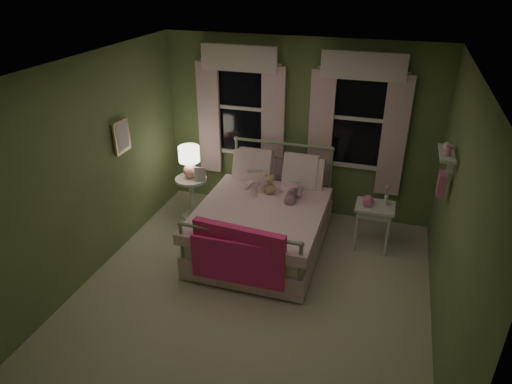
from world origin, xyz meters
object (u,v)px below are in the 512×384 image
(child_left, at_px, (253,169))
(nightstand_right, at_px, (375,212))
(child_right, at_px, (293,172))
(table_lamp, at_px, (189,159))
(nightstand_left, at_px, (192,192))
(bed, at_px, (264,222))
(teddy_bear, at_px, (270,186))

(child_left, xyz_separation_m, nightstand_right, (1.67, -0.02, -0.38))
(child_right, distance_m, table_lamp, 1.53)
(child_left, bearing_deg, nightstand_left, -18.99)
(table_lamp, height_order, nightstand_right, table_lamp)
(bed, height_order, teddy_bear, bed)
(child_right, bearing_deg, nightstand_left, -5.17)
(nightstand_left, bearing_deg, nightstand_right, -0.85)
(child_right, bearing_deg, table_lamp, -5.17)
(teddy_bear, bearing_deg, child_right, 29.50)
(child_left, height_order, teddy_bear, child_left)
(nightstand_left, bearing_deg, child_right, -0.90)
(child_left, distance_m, child_right, 0.56)
(bed, bearing_deg, nightstand_right, 16.23)
(teddy_bear, height_order, nightstand_right, teddy_bear)
(teddy_bear, height_order, nightstand_left, teddy_bear)
(nightstand_left, xyz_separation_m, nightstand_right, (2.64, -0.04, 0.13))
(teddy_bear, xyz_separation_m, table_lamp, (-1.25, 0.18, 0.16))
(teddy_bear, distance_m, nightstand_left, 1.32)
(nightstand_right, bearing_deg, child_left, 179.48)
(child_left, distance_m, teddy_bear, 0.35)
(child_left, distance_m, table_lamp, 0.97)
(nightstand_right, bearing_deg, teddy_bear, -174.14)
(nightstand_left, xyz_separation_m, table_lamp, (0.00, -0.00, 0.54))
(bed, bearing_deg, child_left, 123.60)
(bed, distance_m, table_lamp, 1.44)
(bed, relative_size, nightstand_right, 3.18)
(table_lamp, relative_size, nightstand_right, 0.74)
(bed, bearing_deg, nightstand_left, 160.37)
(teddy_bear, distance_m, nightstand_right, 1.42)
(table_lamp, bearing_deg, nightstand_left, 90.00)
(child_right, xyz_separation_m, teddy_bear, (-0.28, -0.16, -0.18))
(child_right, relative_size, nightstand_left, 1.24)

